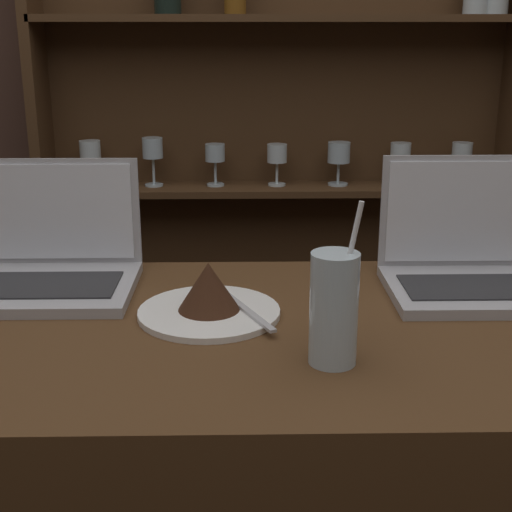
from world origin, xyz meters
The scene contains 6 objects.
back_wall centered at (0.00, 1.52, 1.35)m, with size 7.00×0.06×2.70m.
back_shelf centered at (0.12, 1.44, 1.02)m, with size 1.40×0.18×1.94m.
laptop_near centered at (-0.34, 0.49, 1.13)m, with size 0.33×0.24×0.21m.
laptop_far centered at (0.40, 0.47, 1.13)m, with size 0.29×0.22×0.22m.
cake_plate centered at (-0.04, 0.35, 1.12)m, with size 0.22×0.22×0.09m.
water_glass centered at (0.13, 0.18, 1.16)m, with size 0.07×0.06×0.22m.
Camera 1 is at (0.01, -0.69, 1.51)m, focal length 50.00 mm.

